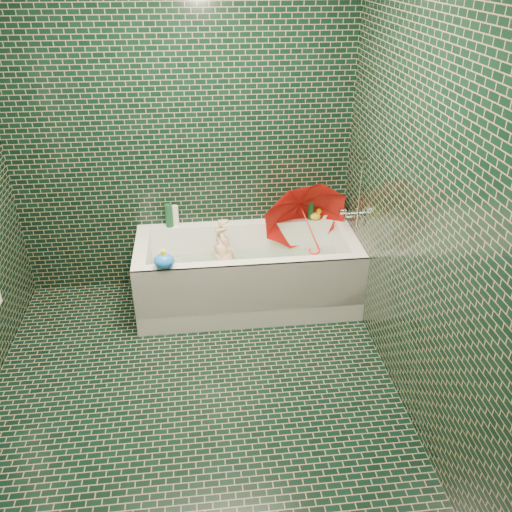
{
  "coord_description": "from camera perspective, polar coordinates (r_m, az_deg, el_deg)",
  "views": [
    {
      "loc": [
        0.1,
        -2.61,
        2.49
      ],
      "look_at": [
        0.5,
        0.82,
        0.53
      ],
      "focal_mm": 38.0,
      "sensor_mm": 36.0,
      "label": 1
    }
  ],
  "objects": [
    {
      "name": "soap_bottle_c",
      "position": [
        4.53,
        8.22,
        3.93
      ],
      "size": [
        0.14,
        0.14,
        0.16
      ],
      "primitive_type": "imported",
      "rotation": [
        0.0,
        0.0,
        0.13
      ],
      "color": "#134323",
      "rests_on": "bathtub"
    },
    {
      "name": "child",
      "position": [
        4.22,
        -2.97,
        -1.52
      ],
      "size": [
        0.85,
        0.48,
        0.27
      ],
      "primitive_type": "imported",
      "rotation": [
        -1.46,
        0.0,
        -1.83
      ],
      "color": "tan",
      "rests_on": "bathtub"
    },
    {
      "name": "bottle_right_tall",
      "position": [
        4.46,
        5.81,
        5.11
      ],
      "size": [
        0.07,
        0.07,
        0.2
      ],
      "primitive_type": "cylinder",
      "rotation": [
        0.0,
        0.0,
        0.23
      ],
      "color": "#134323",
      "rests_on": "bathtub"
    },
    {
      "name": "bottle_right_pump",
      "position": [
        4.52,
        8.79,
        5.16
      ],
      "size": [
        0.06,
        0.06,
        0.19
      ],
      "primitive_type": "cylinder",
      "rotation": [
        0.0,
        0.0,
        0.22
      ],
      "color": "silver",
      "rests_on": "bathtub"
    },
    {
      "name": "rubber_duck",
      "position": [
        4.47,
        6.34,
        4.29
      ],
      "size": [
        0.12,
        0.1,
        0.09
      ],
      "rotation": [
        0.0,
        0.0,
        0.35
      ],
      "color": "yellow",
      "rests_on": "bathtub"
    },
    {
      "name": "floor",
      "position": [
        3.6,
        -6.52,
        -14.31
      ],
      "size": [
        2.8,
        2.8,
        0.0
      ],
      "primitive_type": "plane",
      "color": "black",
      "rests_on": "ground"
    },
    {
      "name": "wall_back",
      "position": [
        4.19,
        -7.83,
        12.15
      ],
      "size": [
        2.8,
        0.0,
        2.8
      ],
      "primitive_type": "plane",
      "rotation": [
        1.57,
        0.0,
        0.0
      ],
      "color": "black",
      "rests_on": "floor"
    },
    {
      "name": "bath_mat",
      "position": [
        4.33,
        -0.91,
        -3.0
      ],
      "size": [
        1.35,
        0.47,
        0.01
      ],
      "primitive_type": "cube",
      "color": "green",
      "rests_on": "bathtub"
    },
    {
      "name": "soap_bottle_b",
      "position": [
        4.54,
        8.16,
        3.99
      ],
      "size": [
        0.11,
        0.11,
        0.18
      ],
      "primitive_type": "imported",
      "rotation": [
        0.0,
        0.0,
        -0.36
      ],
      "color": "#4F217D",
      "rests_on": "bathtub"
    },
    {
      "name": "wall_right",
      "position": [
        3.13,
        16.69,
        4.96
      ],
      "size": [
        0.0,
        2.8,
        2.8
      ],
      "primitive_type": "plane",
      "rotation": [
        1.57,
        0.0,
        -1.57
      ],
      "color": "black",
      "rests_on": "floor"
    },
    {
      "name": "bottle_left_tall",
      "position": [
        4.37,
        -9.14,
        4.22
      ],
      "size": [
        0.07,
        0.07,
        0.19
      ],
      "primitive_type": "cylinder",
      "rotation": [
        0.0,
        0.0,
        0.1
      ],
      "color": "#134323",
      "rests_on": "bathtub"
    },
    {
      "name": "water",
      "position": [
        4.25,
        -0.92,
        -1.37
      ],
      "size": [
        1.48,
        0.53,
        0.0
      ],
      "primitive_type": "cube",
      "color": "silver",
      "rests_on": "bathtub"
    },
    {
      "name": "bottle_left_short",
      "position": [
        4.38,
        -8.48,
        4.22
      ],
      "size": [
        0.07,
        0.07,
        0.17
      ],
      "primitive_type": "cylinder",
      "rotation": [
        0.0,
        0.0,
        0.31
      ],
      "color": "white",
      "rests_on": "bathtub"
    },
    {
      "name": "umbrella",
      "position": [
        4.24,
        5.62,
        3.1
      ],
      "size": [
        0.8,
        0.86,
        0.86
      ],
      "primitive_type": "imported",
      "rotation": [
        0.33,
        -0.16,
        0.08
      ],
      "color": "red",
      "rests_on": "bathtub"
    },
    {
      "name": "bathtub",
      "position": [
        4.29,
        -0.89,
        -2.5
      ],
      "size": [
        1.7,
        0.75,
        0.55
      ],
      "color": "white",
      "rests_on": "floor"
    },
    {
      "name": "faucet",
      "position": [
        4.17,
        10.26,
        4.83
      ],
      "size": [
        0.18,
        0.19,
        0.55
      ],
      "color": "silver",
      "rests_on": "wall_right"
    },
    {
      "name": "soap_bottle_a",
      "position": [
        4.51,
        7.46,
        3.87
      ],
      "size": [
        0.1,
        0.1,
        0.23
      ],
      "primitive_type": "imported",
      "rotation": [
        0.0,
        0.0,
        -0.1
      ],
      "color": "white",
      "rests_on": "bathtub"
    },
    {
      "name": "wall_front",
      "position": [
        1.73,
        -8.11,
        -16.48
      ],
      "size": [
        2.8,
        0.0,
        2.8
      ],
      "primitive_type": "plane",
      "rotation": [
        -1.57,
        0.0,
        0.0
      ],
      "color": "black",
      "rests_on": "floor"
    },
    {
      "name": "bath_toy",
      "position": [
        3.8,
        -9.66,
        -0.51
      ],
      "size": [
        0.15,
        0.13,
        0.14
      ],
      "rotation": [
        0.0,
        0.0,
        0.08
      ],
      "color": "blue",
      "rests_on": "bathtub"
    }
  ]
}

